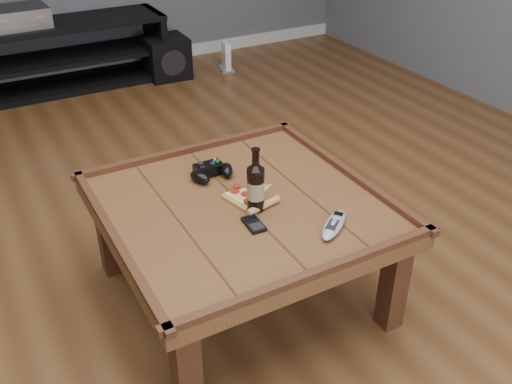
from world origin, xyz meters
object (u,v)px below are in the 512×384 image
beer_bottle (256,186)px  game_controller (211,171)px  coffee_table (242,217)px  subwoofer (166,57)px  smartphone (254,224)px  media_console (72,55)px  av_receiver (19,17)px  pizza_slice (248,198)px  game_console (226,57)px  remote_control (334,225)px

beer_bottle → game_controller: size_ratio=1.23×
coffee_table → game_controller: bearing=92.7°
subwoofer → smartphone: bearing=-103.0°
subwoofer → coffee_table: bearing=-103.2°
coffee_table → media_console: media_console is taller
game_controller → av_receiver: av_receiver is taller
media_console → beer_bottle: (0.03, -2.81, 0.30)m
beer_bottle → game_controller: beer_bottle is taller
media_console → pizza_slice: bearing=-89.3°
beer_bottle → game_controller: 0.31m
coffee_table → beer_bottle: 0.17m
beer_bottle → game_console: (1.15, 2.57, -0.45)m
beer_bottle → remote_control: (0.18, -0.24, -0.09)m
beer_bottle → smartphone: 0.14m
beer_bottle → game_controller: (-0.04, 0.30, -0.08)m
smartphone → game_controller: bearing=90.7°
pizza_slice → av_receiver: av_receiver is taller
game_controller → game_console: bearing=61.3°
smartphone → av_receiver: av_receiver is taller
media_console → smartphone: media_console is taller
pizza_slice → game_console: size_ratio=1.30×
game_controller → av_receiver: 2.53m
remote_control → game_console: remote_control is taller
media_console → pizza_slice: media_console is taller
subwoofer → game_console: 0.50m
subwoofer → game_controller: bearing=-104.9°
remote_control → game_controller: bearing=164.9°
coffee_table → game_controller: 0.25m
pizza_slice → remote_control: 0.36m
pizza_slice → subwoofer: (0.66, 2.59, -0.30)m
game_console → media_console: bearing=-177.4°
coffee_table → pizza_slice: size_ratio=3.42×
coffee_table → smartphone: (-0.03, -0.15, 0.07)m
game_controller → remote_control: (0.22, -0.54, -0.01)m
coffee_table → game_console: (1.18, 2.52, -0.29)m
pizza_slice → remote_control: (0.17, -0.31, 0.01)m
beer_bottle → pizza_slice: beer_bottle is taller
smartphone → media_console: bearing=92.7°
game_console → smartphone: bearing=-100.5°
media_console → subwoofer: (0.69, -0.15, -0.09)m
av_receiver → game_console: (1.50, -0.23, -0.46)m
pizza_slice → subwoofer: size_ratio=0.91×
game_controller → smartphone: 0.39m
coffee_table → media_console: size_ratio=0.74×
coffee_table → beer_bottle: beer_bottle is taller
pizza_slice → game_console: pizza_slice is taller
remote_control → subwoofer: remote_control is taller
media_console → game_controller: size_ratio=6.90×
coffee_table → beer_bottle: (0.03, -0.06, 0.16)m
coffee_table → smartphone: bearing=-100.7°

